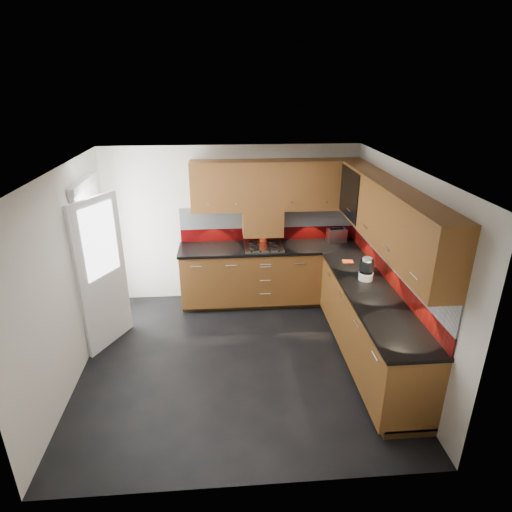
{
  "coord_description": "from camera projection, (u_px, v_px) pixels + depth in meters",
  "views": [
    {
      "loc": [
        -0.14,
        -4.46,
        3.28
      ],
      "look_at": [
        0.27,
        0.65,
        1.14
      ],
      "focal_mm": 30.0,
      "sensor_mm": 36.0,
      "label": 1
    }
  ],
  "objects": [
    {
      "name": "gas_hob",
      "position": [
        264.0,
        246.0,
        6.39
      ],
      "size": [
        0.57,
        0.5,
        0.04
      ],
      "color": "silver",
      "rests_on": "countertop"
    },
    {
      "name": "toaster",
      "position": [
        337.0,
        235.0,
        6.59
      ],
      "size": [
        0.3,
        0.21,
        0.21
      ],
      "color": "silver",
      "rests_on": "countertop"
    },
    {
      "name": "paper_towel",
      "position": [
        368.0,
        269.0,
        5.39
      ],
      "size": [
        0.14,
        0.14,
        0.23
      ],
      "primitive_type": "cylinder",
      "rotation": [
        0.0,
        0.0,
        -0.34
      ],
      "color": "white",
      "rests_on": "countertop"
    },
    {
      "name": "back_door",
      "position": [
        98.0,
        266.0,
        5.54
      ],
      "size": [
        0.42,
        1.19,
        2.04
      ],
      "color": "white",
      "rests_on": "room"
    },
    {
      "name": "countertop",
      "position": [
        314.0,
        268.0,
        5.75
      ],
      "size": [
        2.72,
        3.22,
        0.04
      ],
      "color": "black",
      "rests_on": "base_cabinets"
    },
    {
      "name": "extractor_hood",
      "position": [
        263.0,
        222.0,
        6.42
      ],
      "size": [
        0.6,
        0.33,
        0.4
      ],
      "primitive_type": "cube",
      "color": "brown",
      "rests_on": "room"
    },
    {
      "name": "room",
      "position": [
        237.0,
        250.0,
        4.8
      ],
      "size": [
        4.0,
        3.8,
        2.64
      ],
      "color": "black"
    },
    {
      "name": "base_cabinets",
      "position": [
        313.0,
        299.0,
        5.95
      ],
      "size": [
        2.7,
        3.2,
        0.95
      ],
      "color": "brown",
      "rests_on": "room"
    },
    {
      "name": "utensil_pot",
      "position": [
        263.0,
        236.0,
        6.56
      ],
      "size": [
        0.12,
        0.12,
        0.43
      ],
      "color": "red",
      "rests_on": "countertop"
    },
    {
      "name": "glass_cabinet",
      "position": [
        360.0,
        192.0,
        5.77
      ],
      "size": [
        0.32,
        0.8,
        0.66
      ],
      "color": "black",
      "rests_on": "room"
    },
    {
      "name": "backsplash",
      "position": [
        328.0,
        241.0,
        5.86
      ],
      "size": [
        2.7,
        3.2,
        0.54
      ],
      "color": "maroon",
      "rests_on": "countertop"
    },
    {
      "name": "upper_cabinets",
      "position": [
        330.0,
        200.0,
        5.48
      ],
      "size": [
        2.5,
        3.2,
        0.72
      ],
      "color": "brown",
      "rests_on": "room"
    },
    {
      "name": "orange_cloth",
      "position": [
        348.0,
        262.0,
        5.87
      ],
      "size": [
        0.16,
        0.14,
        0.02
      ],
      "primitive_type": "cube",
      "rotation": [
        0.0,
        0.0,
        -0.12
      ],
      "color": "#D24417",
      "rests_on": "countertop"
    },
    {
      "name": "food_processor",
      "position": [
        366.0,
        270.0,
        5.32
      ],
      "size": [
        0.18,
        0.18,
        0.3
      ],
      "color": "white",
      "rests_on": "countertop"
    }
  ]
}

